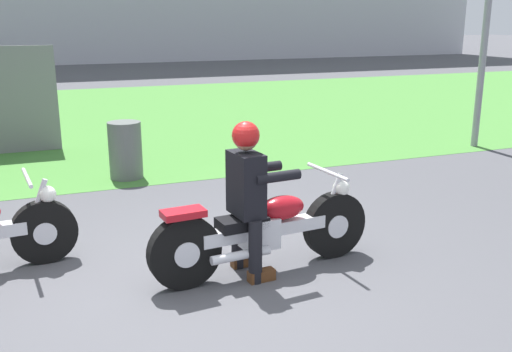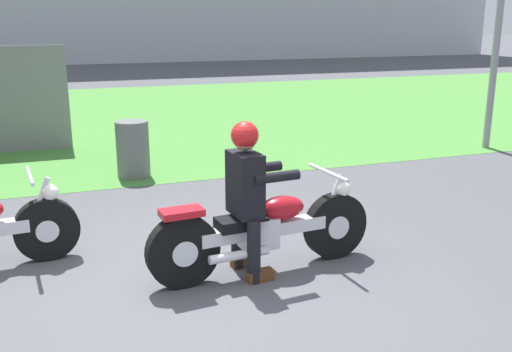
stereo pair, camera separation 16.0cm
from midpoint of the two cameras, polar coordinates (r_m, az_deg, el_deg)
ground at (r=5.10m, az=-7.24°, el=-10.95°), size 120.00×120.00×0.00m
grass_verge at (r=13.95m, az=-17.03°, el=5.37°), size 60.00×12.00×0.01m
motorcycle_lead at (r=5.25m, az=0.01°, el=-5.36°), size 2.17×0.66×0.88m
rider_lead at (r=5.05m, az=-1.71°, el=-1.13°), size 0.57×0.49×1.40m
trash_can at (r=8.55m, az=-13.23°, el=2.48°), size 0.47×0.47×0.82m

